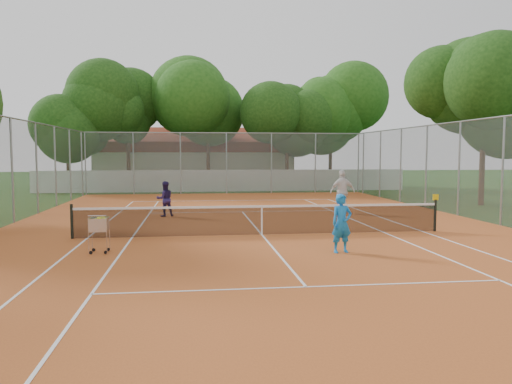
{
  "coord_description": "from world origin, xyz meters",
  "views": [
    {
      "loc": [
        -2.2,
        -15.88,
        2.66
      ],
      "look_at": [
        0.0,
        1.5,
        1.3
      ],
      "focal_mm": 35.0,
      "sensor_mm": 36.0,
      "label": 1
    }
  ],
  "objects": [
    {
      "name": "court_pad",
      "position": [
        0.0,
        0.0,
        0.01
      ],
      "size": [
        18.0,
        34.0,
        0.02
      ],
      "primitive_type": "cube",
      "color": "#B55723",
      "rests_on": "ground"
    },
    {
      "name": "ball_hopper",
      "position": [
        -4.68,
        -2.41,
        0.54
      ],
      "size": [
        0.6,
        0.6,
        1.04
      ],
      "primitive_type": "cube",
      "rotation": [
        0.0,
        0.0,
        -0.23
      ],
      "color": "silver",
      "rests_on": "court_pad"
    },
    {
      "name": "perimeter_fence",
      "position": [
        0.0,
        0.0,
        2.0
      ],
      "size": [
        18.0,
        34.0,
        4.0
      ],
      "primitive_type": "cube",
      "color": "slate",
      "rests_on": "ground"
    },
    {
      "name": "player_near",
      "position": [
        1.71,
        -3.13,
        0.8
      ],
      "size": [
        0.63,
        0.47,
        1.57
      ],
      "primitive_type": "imported",
      "rotation": [
        0.0,
        0.0,
        0.18
      ],
      "color": "blue",
      "rests_on": "court_pad"
    },
    {
      "name": "tennis_net",
      "position": [
        0.0,
        0.0,
        0.51
      ],
      "size": [
        11.88,
        0.1,
        0.98
      ],
      "primitive_type": "cube",
      "color": "black",
      "rests_on": "court_pad"
    },
    {
      "name": "tropical_trees",
      "position": [
        0.0,
        22.0,
        5.0
      ],
      "size": [
        29.0,
        19.0,
        10.0
      ],
      "primitive_type": "cube",
      "color": "#14370D",
      "rests_on": "ground"
    },
    {
      "name": "boundary_wall",
      "position": [
        0.0,
        19.0,
        0.75
      ],
      "size": [
        26.0,
        0.3,
        1.5
      ],
      "primitive_type": "cube",
      "color": "white",
      "rests_on": "ground"
    },
    {
      "name": "ground",
      "position": [
        0.0,
        0.0,
        0.0
      ],
      "size": [
        120.0,
        120.0,
        0.0
      ],
      "primitive_type": "plane",
      "color": "#15390F",
      "rests_on": "ground"
    },
    {
      "name": "player_far_left",
      "position": [
        -3.38,
        5.22,
        0.76
      ],
      "size": [
        0.86,
        0.76,
        1.47
      ],
      "primitive_type": "imported",
      "rotation": [
        0.0,
        0.0,
        3.47
      ],
      "color": "#22194B",
      "rests_on": "court_pad"
    },
    {
      "name": "court_lines",
      "position": [
        0.0,
        0.0,
        0.02
      ],
      "size": [
        10.98,
        23.78,
        0.01
      ],
      "primitive_type": "cube",
      "color": "white",
      "rests_on": "court_pad"
    },
    {
      "name": "player_far_right",
      "position": [
        4.33,
        5.35,
        0.98
      ],
      "size": [
        1.14,
        0.51,
        1.92
      ],
      "primitive_type": "imported",
      "rotation": [
        0.0,
        0.0,
        3.18
      ],
      "color": "silver",
      "rests_on": "court_pad"
    },
    {
      "name": "clubhouse",
      "position": [
        -2.0,
        29.0,
        2.2
      ],
      "size": [
        16.4,
        9.0,
        4.4
      ],
      "primitive_type": "cube",
      "color": "beige",
      "rests_on": "ground"
    }
  ]
}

